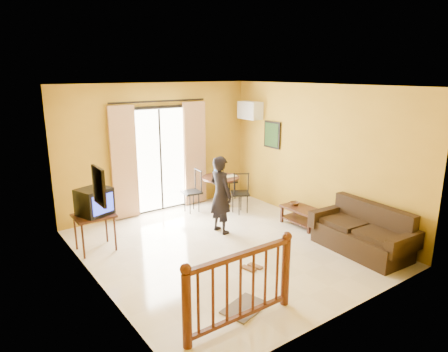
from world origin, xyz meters
TOP-DOWN VIEW (x-y plane):
  - ground at (0.00, 0.00)m, footprint 5.00×5.00m
  - room_shell at (0.00, 0.00)m, footprint 5.00×5.00m
  - balcony_door at (0.00, 2.43)m, footprint 2.25×0.14m
  - tv_table at (-1.90, 1.23)m, footprint 0.66×0.55m
  - television at (-1.87, 1.23)m, footprint 0.63×0.60m
  - picture_left at (-2.22, -0.20)m, footprint 0.05×0.42m
  - dining_table at (1.19, 1.85)m, footprint 0.85×0.85m
  - water_jug at (1.15, 1.93)m, footprint 0.15×0.15m
  - serving_tray at (1.39, 1.75)m, footprint 0.29×0.20m
  - dining_chairs at (1.16, 1.82)m, footprint 1.70×1.51m
  - air_conditioner at (2.09, 1.95)m, footprint 0.31×0.60m
  - botanical_print at (2.22, 1.30)m, footprint 0.05×0.50m
  - coffee_table at (1.85, -0.05)m, footprint 0.47×0.84m
  - bowl at (1.85, 0.17)m, footprint 0.24×0.24m
  - sofa at (1.85, -1.49)m, footprint 0.88×1.75m
  - standing_person at (0.34, 0.64)m, footprint 0.41×0.58m
  - stair_balustrade at (-1.15, -1.90)m, footprint 1.63×0.13m
  - doormat at (-0.90, -1.68)m, footprint 0.69×0.55m
  - sandals at (-0.12, -0.88)m, footprint 0.30×0.27m

SIDE VIEW (x-z plane):
  - ground at x=0.00m, z-range 0.00..0.00m
  - dining_chairs at x=1.16m, z-range -0.47..0.47m
  - doormat at x=-0.90m, z-range 0.00..0.02m
  - sandals at x=-0.12m, z-range 0.00..0.03m
  - coffee_table at x=1.85m, z-range 0.06..0.44m
  - sofa at x=1.85m, z-range -0.10..0.71m
  - bowl at x=1.85m, z-range 0.38..0.44m
  - dining_table at x=1.19m, z-range 0.21..0.92m
  - stair_balustrade at x=-1.15m, z-range 0.05..1.08m
  - tv_table at x=-1.90m, z-range 0.25..0.90m
  - serving_tray at x=1.39m, z-range 0.71..0.73m
  - standing_person at x=0.34m, z-range 0.00..1.50m
  - water_jug at x=1.15m, z-range 0.71..1.00m
  - television at x=-1.87m, z-range 0.65..1.11m
  - balcony_door at x=0.00m, z-range -0.04..2.42m
  - picture_left at x=-2.22m, z-range 1.29..1.81m
  - botanical_print at x=2.22m, z-range 1.35..1.95m
  - room_shell at x=0.00m, z-range -0.80..4.20m
  - air_conditioner at x=2.09m, z-range 1.95..2.35m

